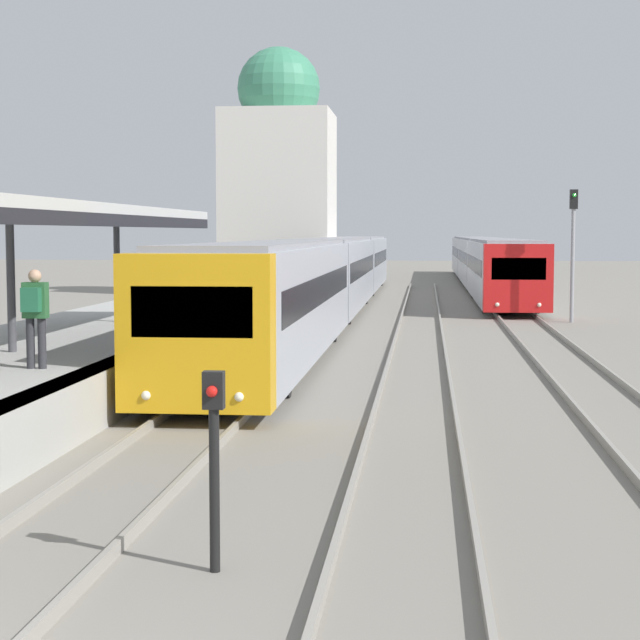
# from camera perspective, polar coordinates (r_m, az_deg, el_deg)

# --- Properties ---
(platform_canopy) EXTENTS (4.00, 17.59, 2.83)m
(platform_canopy) POSITION_cam_1_polar(r_m,az_deg,el_deg) (21.14, -16.13, 5.66)
(platform_canopy) COLOR beige
(platform_canopy) RESTS_ON station_platform
(person_on_platform) EXTENTS (0.40, 0.40, 1.66)m
(person_on_platform) POSITION_cam_1_polar(r_m,az_deg,el_deg) (18.42, -14.97, 0.51)
(person_on_platform) COLOR #2D2D33
(person_on_platform) RESTS_ON station_platform
(train_near) EXTENTS (2.62, 51.72, 3.03)m
(train_near) POSITION_cam_1_polar(r_m,az_deg,el_deg) (43.20, 0.60, 2.59)
(train_near) COLOR gold
(train_near) RESTS_ON ground_plane
(train_far) EXTENTS (2.60, 48.59, 2.96)m
(train_far) POSITION_cam_1_polar(r_m,az_deg,el_deg) (64.78, 8.73, 3.20)
(train_far) COLOR red
(train_far) RESTS_ON ground_plane
(signal_post_near) EXTENTS (0.20, 0.22, 1.94)m
(signal_post_near) POSITION_cam_1_polar(r_m,az_deg,el_deg) (10.30, -5.67, -6.85)
(signal_post_near) COLOR black
(signal_post_near) RESTS_ON ground_plane
(signal_mast_far) EXTENTS (0.28, 0.29, 4.81)m
(signal_mast_far) POSITION_cam_1_polar(r_m,az_deg,el_deg) (39.74, 13.34, 4.24)
(signal_mast_far) COLOR gray
(signal_mast_far) RESTS_ON ground_plane
(distant_domed_building) EXTENTS (5.54, 5.54, 12.76)m
(distant_domed_building) POSITION_cam_1_polar(r_m,az_deg,el_deg) (55.81, -2.20, 7.47)
(distant_domed_building) COLOR silver
(distant_domed_building) RESTS_ON ground_plane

